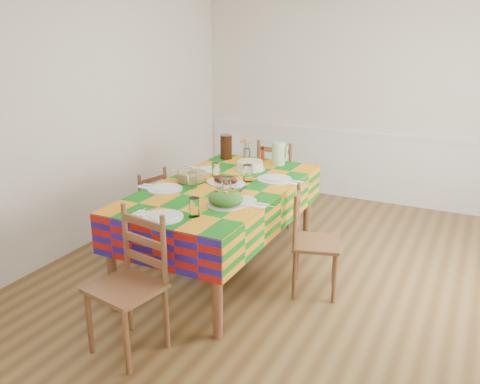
% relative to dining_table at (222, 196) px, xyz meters
% --- Properties ---
extents(room, '(4.58, 5.08, 2.78)m').
position_rel_dining_table_xyz_m(room, '(0.65, 0.19, 0.60)').
color(room, brown).
rests_on(room, ground).
extents(wainscot, '(4.41, 0.06, 0.92)m').
position_rel_dining_table_xyz_m(wainscot, '(0.65, 2.67, -0.26)').
color(wainscot, white).
rests_on(wainscot, room).
extents(dining_table, '(1.17, 2.18, 0.85)m').
position_rel_dining_table_xyz_m(dining_table, '(0.00, 0.00, 0.00)').
color(dining_table, brown).
rests_on(dining_table, room).
extents(setting_near_head, '(0.50, 0.33, 0.15)m').
position_rel_dining_table_xyz_m(setting_near_head, '(0.05, -0.86, 0.13)').
color(setting_near_head, silver).
rests_on(setting_near_head, dining_table).
extents(setting_left_near, '(0.58, 0.34, 0.15)m').
position_rel_dining_table_xyz_m(setting_left_near, '(-0.33, -0.28, 0.13)').
color(setting_left_near, silver).
rests_on(setting_left_near, dining_table).
extents(setting_left_far, '(0.50, 0.30, 0.13)m').
position_rel_dining_table_xyz_m(setting_left_far, '(-0.32, 0.33, 0.13)').
color(setting_left_far, silver).
rests_on(setting_left_far, dining_table).
extents(setting_right_near, '(0.55, 0.32, 0.14)m').
position_rel_dining_table_xyz_m(setting_right_near, '(0.28, -0.29, 0.13)').
color(setting_right_near, silver).
rests_on(setting_right_near, dining_table).
extents(setting_right_far, '(0.62, 0.36, 0.16)m').
position_rel_dining_table_xyz_m(setting_right_far, '(0.29, 0.32, 0.13)').
color(setting_right_far, silver).
rests_on(setting_right_far, dining_table).
extents(meat_platter, '(0.38, 0.27, 0.07)m').
position_rel_dining_table_xyz_m(meat_platter, '(0.01, 0.06, 0.13)').
color(meat_platter, silver).
rests_on(meat_platter, dining_table).
extents(salad_platter, '(0.32, 0.32, 0.13)m').
position_rel_dining_table_xyz_m(salad_platter, '(0.28, -0.44, 0.15)').
color(salad_platter, silver).
rests_on(salad_platter, dining_table).
extents(pasta_bowl, '(0.27, 0.27, 0.10)m').
position_rel_dining_table_xyz_m(pasta_bowl, '(-0.32, -0.01, 0.14)').
color(pasta_bowl, white).
rests_on(pasta_bowl, dining_table).
extents(cake, '(0.31, 0.31, 0.09)m').
position_rel_dining_table_xyz_m(cake, '(-0.00, 0.61, 0.14)').
color(cake, silver).
rests_on(cake, dining_table).
extents(serving_utensils, '(0.17, 0.39, 0.01)m').
position_rel_dining_table_xyz_m(serving_utensils, '(0.20, -0.12, 0.10)').
color(serving_utensils, black).
rests_on(serving_utensils, dining_table).
extents(flower_vase, '(0.15, 0.13, 0.25)m').
position_rel_dining_table_xyz_m(flower_vase, '(-0.19, 0.92, 0.20)').
color(flower_vase, white).
rests_on(flower_vase, dining_table).
extents(hot_sauce, '(0.04, 0.04, 0.17)m').
position_rel_dining_table_xyz_m(hot_sauce, '(-0.00, 0.91, 0.18)').
color(hot_sauce, red).
rests_on(hot_sauce, dining_table).
extents(green_pitcher, '(0.14, 0.14, 0.24)m').
position_rel_dining_table_xyz_m(green_pitcher, '(0.18, 0.91, 0.22)').
color(green_pitcher, '#A7CE91').
rests_on(green_pitcher, dining_table).
extents(tea_pitcher, '(0.13, 0.13, 0.26)m').
position_rel_dining_table_xyz_m(tea_pitcher, '(-0.43, 0.89, 0.23)').
color(tea_pitcher, black).
rests_on(tea_pitcher, dining_table).
extents(name_card, '(0.09, 0.03, 0.02)m').
position_rel_dining_table_xyz_m(name_card, '(-0.01, -1.03, 0.11)').
color(name_card, silver).
rests_on(name_card, dining_table).
extents(chair_near, '(0.53, 0.51, 1.03)m').
position_rel_dining_table_xyz_m(chair_near, '(0.01, -1.37, -0.24)').
color(chair_near, brown).
rests_on(chair_near, room).
extents(chair_far, '(0.45, 0.43, 1.01)m').
position_rel_dining_table_xyz_m(chair_far, '(0.00, 1.37, -0.25)').
color(chair_far, brown).
rests_on(chair_far, room).
extents(chair_left, '(0.44, 0.46, 0.90)m').
position_rel_dining_table_xyz_m(chair_left, '(-0.88, -0.01, -0.31)').
color(chair_left, brown).
rests_on(chair_left, room).
extents(chair_right, '(0.49, 0.51, 0.94)m').
position_rel_dining_table_xyz_m(chair_right, '(0.88, -0.01, -0.29)').
color(chair_right, brown).
rests_on(chair_right, room).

